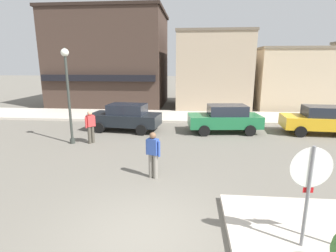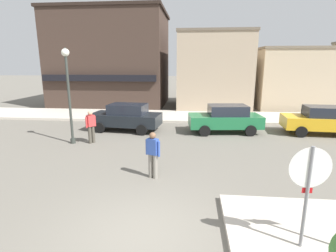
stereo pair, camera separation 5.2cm
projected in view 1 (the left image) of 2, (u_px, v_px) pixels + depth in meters
The scene contains 12 objects.
ground_plane at pixel (142, 235), 5.97m from camera, with size 160.00×160.00×0.00m, color #6B665B.
kerb_far at pixel (177, 116), 19.18m from camera, with size 80.00×4.00×0.15m, color beige.
stop_sign at pixel (309, 184), 5.10m from camera, with size 0.82×0.08×2.30m.
lamp_post at pixel (67, 83), 12.18m from camera, with size 0.36×0.36×4.54m.
parked_car_nearest at pixel (126, 117), 15.17m from camera, with size 4.17×2.23×1.56m.
parked_car_second at pixel (225, 118), 14.79m from camera, with size 4.16×2.21×1.56m.
parked_car_third at pixel (321, 120), 14.38m from camera, with size 4.11×2.10×1.56m.
pedestrian_crossing_near at pixel (91, 126), 12.72m from camera, with size 0.41×0.49×1.61m.
pedestrian_crossing_far at pixel (153, 154), 8.78m from camera, with size 0.54×0.34×1.61m.
building_corner_shop at pixel (111, 60), 24.33m from camera, with size 10.09×7.90×8.39m.
building_storefront_left_near at pixel (212, 71), 23.05m from camera, with size 6.09×6.64×6.39m.
building_storefront_left_mid at pixel (291, 78), 23.40m from camera, with size 6.67×6.49×5.14m.
Camera 1 is at (1.06, -5.15, 3.81)m, focal length 28.00 mm.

